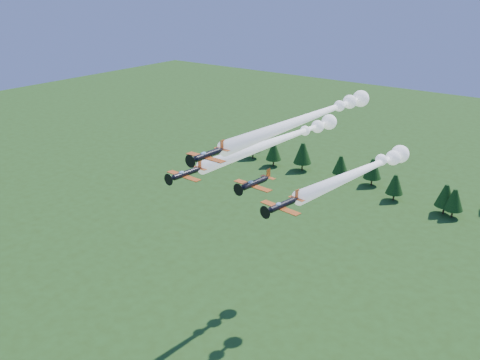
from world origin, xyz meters
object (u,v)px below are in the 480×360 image
Objects in this scene: plane_left at (284,138)px; plane_slot at (254,183)px; plane_lead at (314,115)px; plane_right at (366,169)px.

plane_left is 24.33m from plane_slot.
plane_slot is at bearing -65.61° from plane_left.
plane_left is at bearing 115.72° from plane_slot.
plane_lead reaches higher than plane_right.
plane_right reaches higher than plane_slot.
plane_lead reaches higher than plane_left.
plane_slot is (-12.98, -18.19, -0.25)m from plane_right.
plane_right is 22.35m from plane_slot.
plane_right is at bearing -7.93° from plane_left.
plane_lead is at bearing 91.99° from plane_slot.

